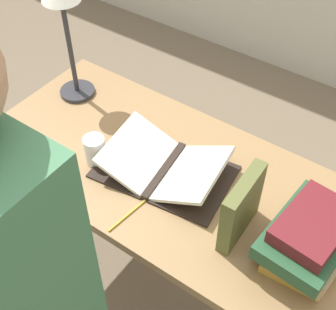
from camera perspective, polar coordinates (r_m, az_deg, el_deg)
The scene contains 8 objects.
ground_plane at distance 2.17m, azimuth 0.38°, elevation -15.78°, with size 12.00×12.00×0.00m, color #70604C.
reading_desk at distance 1.63m, azimuth 0.49°, elevation -4.92°, with size 1.36×0.62×0.77m.
open_book at distance 1.52m, azimuth -0.46°, elevation -1.45°, with size 0.46×0.33×0.09m.
book_stack_tall at distance 1.32m, azimuth 16.72°, elevation -9.80°, with size 0.23×0.31×0.18m.
book_standing_upright at distance 1.33m, azimuth 8.92°, elevation -6.36°, with size 0.05×0.19×0.21m.
reading_lamp at distance 1.68m, azimuth -12.68°, elevation 17.01°, with size 0.13×0.13×0.48m.
coffee_mug at distance 1.56m, azimuth -8.82°, elevation 0.62°, with size 0.09×0.09×0.10m.
pencil at distance 1.43m, azimuth -4.94°, elevation -7.31°, with size 0.03×0.16×0.01m.
Camera 1 is at (0.58, -0.84, 1.91)m, focal length 50.00 mm.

